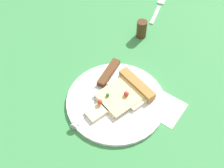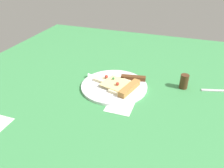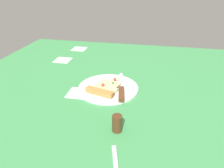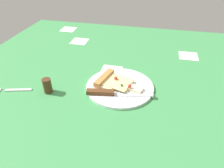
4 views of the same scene
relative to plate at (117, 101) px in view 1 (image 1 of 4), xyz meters
The scene contains 6 objects.
ground_plane 2.83cm from the plate, behind, with size 139.86×139.86×3.00cm.
plate is the anchor object (origin of this frame).
pizza_slice 2.88cm from the plate, 164.76° to the left, with size 18.85×13.49×2.66cm.
knife 6.42cm from the plate, 103.34° to the right, with size 24.03×5.92×2.45cm.
pepper_shaker 27.26cm from the plate, 161.35° to the right, with size 3.19×3.19×5.73cm, color #4C2D19.
fork 42.37cm from the plate, 164.66° to the right, with size 15.25×5.69×0.80cm.
Camera 1 is at (37.73, 24.65, 62.35)cm, focal length 46.06 mm.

